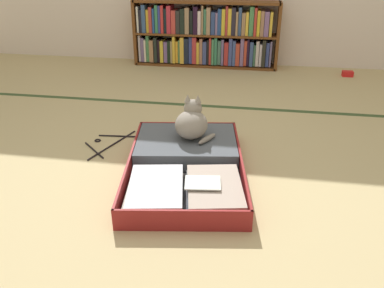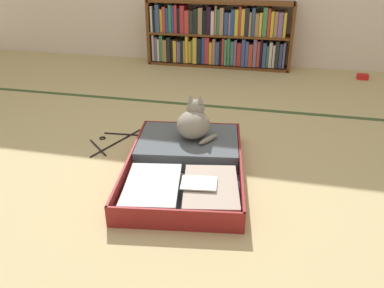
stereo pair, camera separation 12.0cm
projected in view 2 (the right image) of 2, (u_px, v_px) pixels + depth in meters
ground_plane at (171, 174)px, 2.20m from camera, size 10.00×10.00×0.00m
tatami_border at (208, 106)px, 3.14m from camera, size 4.80×0.05×0.00m
bookshelf at (218, 36)px, 4.06m from camera, size 1.48×0.23×0.65m
open_suitcase at (186, 163)px, 2.22m from camera, size 0.75×1.05×0.11m
black_cat at (194, 122)px, 2.34m from camera, size 0.25×0.23×0.25m
clothes_hanger at (112, 141)px, 2.56m from camera, size 0.30×0.44×0.01m
small_red_pouch at (363, 77)px, 3.76m from camera, size 0.10×0.07×0.05m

